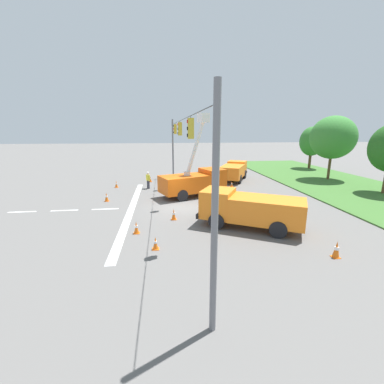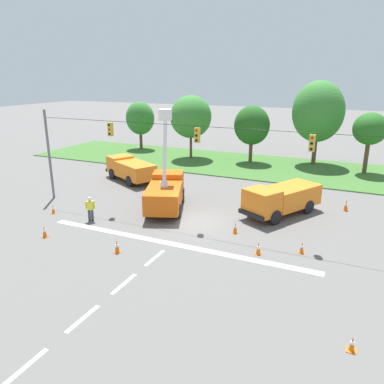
{
  "view_description": "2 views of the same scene",
  "coord_description": "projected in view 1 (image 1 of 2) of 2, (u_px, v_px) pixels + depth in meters",
  "views": [
    {
      "loc": [
        19.55,
        -1.39,
        5.97
      ],
      "look_at": [
        1.44,
        0.72,
        1.52
      ],
      "focal_mm": 24.0,
      "sensor_mm": 36.0,
      "label": 1
    },
    {
      "loc": [
        9.68,
        -22.08,
        9.68
      ],
      "look_at": [
        -1.1,
        1.53,
        1.61
      ],
      "focal_mm": 35.0,
      "sensor_mm": 36.0,
      "label": 2
    }
  ],
  "objects": [
    {
      "name": "utility_truck_bucket_lift",
      "position": [
        195.0,
        180.0,
        23.43
      ],
      "size": [
        4.51,
        6.59,
        7.37
      ],
      "color": "#D6560F",
      "rests_on": "ground"
    },
    {
      "name": "road_worker",
      "position": [
        148.0,
        179.0,
        26.45
      ],
      "size": [
        0.56,
        0.42,
        1.77
      ],
      "color": "#383842",
      "rests_on": "ground"
    },
    {
      "name": "utility_truck_support_near",
      "position": [
        250.0,
        208.0,
        15.85
      ],
      "size": [
        5.07,
        6.66,
        2.24
      ],
      "color": "orange",
      "rests_on": "ground"
    },
    {
      "name": "traffic_cone_mid_right",
      "position": [
        174.0,
        214.0,
        17.4
      ],
      "size": [
        0.36,
        0.36,
        0.75
      ],
      "color": "orange",
      "rests_on": "ground"
    },
    {
      "name": "traffic_cone_foreground_right",
      "position": [
        232.0,
        184.0,
        27.47
      ],
      "size": [
        0.36,
        0.36,
        0.58
      ],
      "color": "orange",
      "rests_on": "ground"
    },
    {
      "name": "ground_plane",
      "position": [
        181.0,
        207.0,
        20.44
      ],
      "size": [
        200.0,
        200.0,
        0.0
      ],
      "primitive_type": "plane",
      "color": "#605E5B"
    },
    {
      "name": "utility_truck_support_far",
      "position": [
        234.0,
        170.0,
        30.8
      ],
      "size": [
        6.42,
        4.77,
        2.1
      ],
      "color": "orange",
      "rests_on": "ground"
    },
    {
      "name": "traffic_cone_lane_edge_b",
      "position": [
        150.0,
        179.0,
        30.03
      ],
      "size": [
        0.36,
        0.36,
        0.65
      ],
      "color": "orange",
      "rests_on": "ground"
    },
    {
      "name": "tree_west",
      "position": [
        333.0,
        138.0,
        30.06
      ],
      "size": [
        4.81,
        5.26,
        7.55
      ],
      "color": "brown",
      "rests_on": "ground"
    },
    {
      "name": "traffic_cone_far_left",
      "position": [
        136.0,
        227.0,
        15.08
      ],
      "size": [
        0.36,
        0.36,
        0.74
      ],
      "color": "orange",
      "rests_on": "ground"
    },
    {
      "name": "traffic_cone_lane_edge_a",
      "position": [
        107.0,
        197.0,
        21.85
      ],
      "size": [
        0.36,
        0.36,
        0.77
      ],
      "color": "orange",
      "rests_on": "ground"
    },
    {
      "name": "traffic_cone_far_right",
      "position": [
        337.0,
        249.0,
        12.21
      ],
      "size": [
        0.36,
        0.36,
        0.83
      ],
      "color": "orange",
      "rests_on": "ground"
    },
    {
      "name": "traffic_cone_foreground_left",
      "position": [
        155.0,
        243.0,
        13.08
      ],
      "size": [
        0.36,
        0.36,
        0.68
      ],
      "color": "orange",
      "rests_on": "ground"
    },
    {
      "name": "signal_gantry",
      "position": [
        180.0,
        150.0,
        19.36
      ],
      "size": [
        26.2,
        0.33,
        7.2
      ],
      "color": "slate",
      "rests_on": "ground"
    },
    {
      "name": "tree_far_west",
      "position": [
        312.0,
        141.0,
        39.06
      ],
      "size": [
        3.94,
        3.44,
        6.43
      ],
      "color": "brown",
      "rests_on": "ground"
    },
    {
      "name": "traffic_cone_near_bucket",
      "position": [
        116.0,
        184.0,
        27.08
      ],
      "size": [
        0.36,
        0.36,
        0.73
      ],
      "color": "orange",
      "rests_on": "ground"
    },
    {
      "name": "lane_markings",
      "position": [
        112.0,
        209.0,
        19.83
      ],
      "size": [
        17.6,
        15.25,
        0.01
      ],
      "color": "silver",
      "rests_on": "ground"
    }
  ]
}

